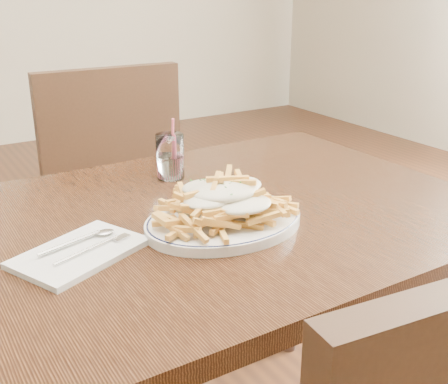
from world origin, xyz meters
TOP-DOWN VIEW (x-y plane):
  - table at (0.00, 0.00)m, footprint 1.20×0.80m
  - chair_far at (0.09, 0.78)m, footprint 0.45×0.45m
  - fries_plate at (0.03, -0.08)m, footprint 0.34×0.30m
  - loaded_fries at (0.03, -0.08)m, footprint 0.30×0.26m
  - napkin at (-0.25, -0.05)m, footprint 0.25×0.21m
  - cutlery at (-0.25, -0.05)m, footprint 0.17×0.11m
  - water_glass at (0.07, 0.23)m, footprint 0.06×0.06m

SIDE VIEW (x-z plane):
  - chair_far at x=0.09m, z-range 0.06..1.01m
  - table at x=0.00m, z-range 0.30..1.05m
  - napkin at x=-0.25m, z-range 0.75..0.76m
  - fries_plate at x=0.03m, z-range 0.75..0.77m
  - cutlery at x=-0.25m, z-range 0.76..0.77m
  - water_glass at x=0.07m, z-range 0.72..0.87m
  - loaded_fries at x=0.03m, z-range 0.77..0.85m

